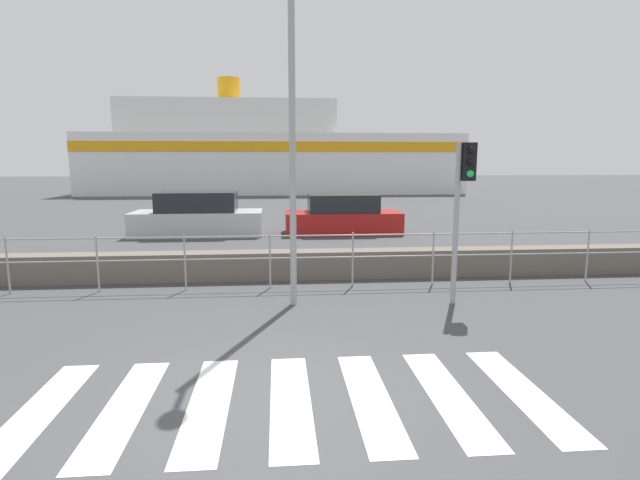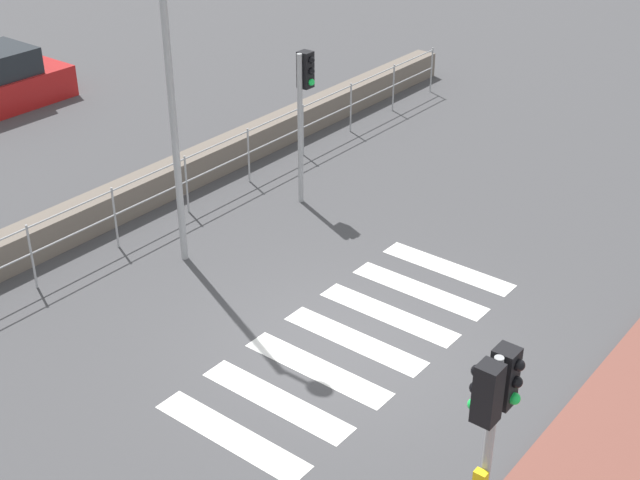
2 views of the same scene
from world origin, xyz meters
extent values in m
plane|color=#424244|center=(0.00, 0.00, 0.00)|extent=(160.00, 160.00, 0.00)
cube|color=silver|center=(-2.41, 0.00, 0.00)|extent=(0.45, 2.40, 0.01)
cube|color=silver|center=(-1.51, 0.00, 0.00)|extent=(0.45, 2.40, 0.01)
cube|color=silver|center=(-0.61, 0.00, 0.00)|extent=(0.45, 2.40, 0.01)
cube|color=silver|center=(0.29, 0.00, 0.00)|extent=(0.45, 2.40, 0.01)
cube|color=silver|center=(1.19, 0.00, 0.00)|extent=(0.45, 2.40, 0.01)
cube|color=silver|center=(2.09, 0.00, 0.00)|extent=(0.45, 2.40, 0.01)
cube|color=silver|center=(2.99, 0.00, 0.00)|extent=(0.45, 2.40, 0.01)
cube|color=#6B6056|center=(0.00, 5.89, 0.31)|extent=(23.21, 0.55, 0.63)
cylinder|color=#9EA0A3|center=(0.00, 5.02, 1.11)|extent=(20.89, 0.03, 0.03)
cylinder|color=#9EA0A3|center=(0.00, 5.02, 0.64)|extent=(20.89, 0.03, 0.03)
cylinder|color=#9EA0A3|center=(-5.22, 5.02, 0.58)|extent=(0.04, 0.04, 1.17)
cylinder|color=#9EA0A3|center=(-3.48, 5.02, 0.58)|extent=(0.04, 0.04, 1.17)
cylinder|color=#9EA0A3|center=(-1.74, 5.02, 0.58)|extent=(0.04, 0.04, 1.17)
cylinder|color=#9EA0A3|center=(0.00, 5.02, 0.58)|extent=(0.04, 0.04, 1.17)
cylinder|color=#9EA0A3|center=(1.74, 5.02, 0.58)|extent=(0.04, 0.04, 1.17)
cylinder|color=#9EA0A3|center=(3.48, 5.02, 0.58)|extent=(0.04, 0.04, 1.17)
cylinder|color=#9EA0A3|center=(5.22, 5.02, 0.58)|extent=(0.04, 0.04, 1.17)
cylinder|color=#9EA0A3|center=(6.96, 5.02, 0.58)|extent=(0.04, 0.04, 1.17)
cylinder|color=#9EA0A3|center=(3.44, 3.62, 1.49)|extent=(0.10, 0.10, 2.97)
cube|color=black|center=(3.61, 3.62, 2.63)|extent=(0.24, 0.24, 0.68)
sphere|color=black|center=(3.61, 3.48, 2.84)|extent=(0.13, 0.13, 0.13)
sphere|color=black|center=(3.61, 3.48, 2.63)|extent=(0.13, 0.13, 0.13)
sphere|color=#19D84C|center=(3.61, 3.48, 2.42)|extent=(0.13, 0.13, 0.13)
cylinder|color=#9EA0A3|center=(0.45, 3.79, 3.15)|extent=(0.12, 0.12, 6.30)
cube|color=white|center=(0.00, 36.15, 2.35)|extent=(29.72, 6.92, 4.69)
cube|color=white|center=(-3.57, 36.15, 5.98)|extent=(16.64, 5.53, 2.58)
cube|color=orange|center=(0.00, 32.67, 3.66)|extent=(29.72, 0.08, 0.75)
cylinder|color=orange|center=(-3.57, 36.15, 8.17)|extent=(1.80, 1.80, 1.80)
cube|color=#BCBCC1|center=(-2.68, 12.86, 0.43)|extent=(4.57, 1.83, 0.85)
cube|color=#1E2328|center=(-2.68, 12.86, 1.20)|extent=(2.74, 1.61, 0.70)
cube|color=#B21919|center=(2.55, 12.86, 0.39)|extent=(4.19, 1.76, 0.79)
cube|color=#1E2328|center=(2.55, 12.86, 1.11)|extent=(2.51, 1.55, 0.64)
camera|label=1|loc=(0.17, -5.22, 2.67)|focal=28.00mm
camera|label=2|loc=(-8.66, -6.39, 7.81)|focal=50.00mm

